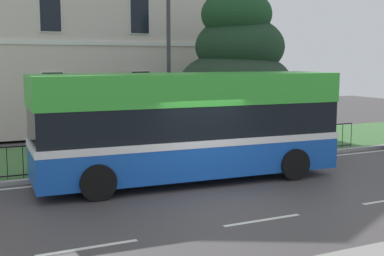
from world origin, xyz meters
The scene contains 6 objects.
ground_plane centered at (0.00, 1.14, -0.01)m, with size 60.00×56.00×0.18m.
iron_verge_railing centered at (-0.10, 4.40, 0.62)m, with size 16.74×0.04×0.97m.
evergreen_tree centered at (5.03, 8.04, 2.94)m, with size 4.76×4.71×6.50m.
single_decker_bus centered at (0.11, 2.41, 1.69)m, with size 9.19×2.92×3.21m.
street_lamp_post centered at (0.75, 5.43, 3.89)m, with size 0.36×0.24×6.56m.
litter_bin centered at (-3.83, 5.04, 0.73)m, with size 0.46×0.46×1.21m.
Camera 1 is at (-6.25, -11.26, 3.63)m, focal length 47.92 mm.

